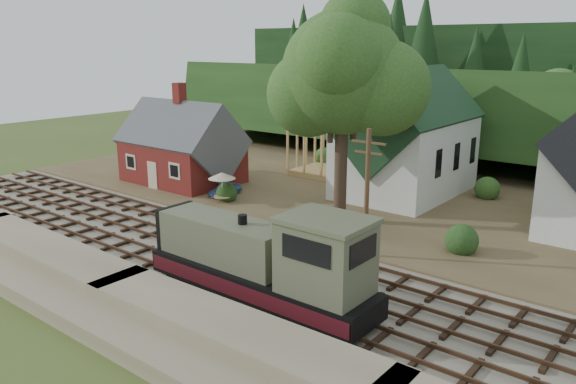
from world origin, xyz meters
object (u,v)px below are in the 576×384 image
Objects in this scene: locomotive at (266,262)px; car_blue at (225,189)px; car_green at (182,172)px; patio_set at (222,177)px.

locomotive is 4.08× the size of car_blue.
car_green is 9.85m from patio_set.
locomotive reaches higher than patio_set.
locomotive is 3.87× the size of car_green.
patio_set is at bearing -50.69° from car_blue.
locomotive is at bearing -132.26° from car_green.
locomotive reaches higher than car_blue.
locomotive is 18.22m from patio_set.
locomotive is 20.25m from car_blue.
patio_set is at bearing 141.96° from locomotive.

